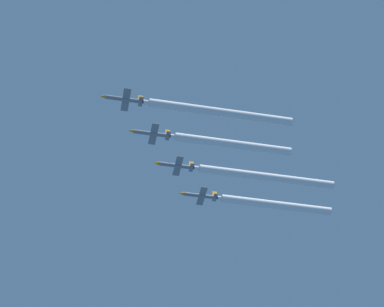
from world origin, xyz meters
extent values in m
cylinder|color=slate|center=(-16.20, 14.50, 166.85)|extent=(1.24, 10.73, 1.24)
cone|color=orange|center=(-16.20, 20.77, 166.85)|extent=(1.18, 1.81, 1.18)
ellipsoid|color=#0C263F|center=(-16.20, 16.86, 167.38)|extent=(0.68, 2.48, 0.56)
cube|color=slate|center=(-16.20, 13.96, 166.75)|extent=(9.03, 2.15, 0.14)
cube|color=slate|center=(-16.20, 9.63, 166.85)|extent=(3.84, 1.24, 0.14)
cube|color=orange|center=(-16.20, 9.72, 168.43)|extent=(0.11, 1.47, 1.92)
cylinder|color=black|center=(-16.20, 8.85, 166.85)|extent=(0.93, 0.68, 0.93)
cylinder|color=slate|center=(-5.49, 4.67, 164.99)|extent=(1.24, 10.73, 1.24)
cone|color=orange|center=(-5.49, 10.94, 164.99)|extent=(1.18, 1.81, 1.18)
ellipsoid|color=#0C263F|center=(-5.49, 7.03, 165.52)|extent=(0.68, 2.48, 0.56)
cube|color=slate|center=(-5.49, 4.13, 164.90)|extent=(9.03, 2.15, 0.14)
cube|color=slate|center=(-5.49, -0.20, 164.99)|extent=(3.84, 1.24, 0.14)
cube|color=orange|center=(-5.49, -0.11, 166.57)|extent=(0.11, 1.47, 1.92)
cylinder|color=black|center=(-5.49, -0.97, 164.99)|extent=(0.93, 0.68, 0.93)
cylinder|color=slate|center=(5.59, -4.72, 163.49)|extent=(1.24, 10.73, 1.24)
cone|color=orange|center=(5.59, 1.55, 163.49)|extent=(1.18, 1.81, 1.18)
ellipsoid|color=#0C263F|center=(5.59, -2.36, 164.02)|extent=(0.68, 2.48, 0.56)
cube|color=slate|center=(5.59, -5.25, 163.39)|extent=(9.03, 2.15, 0.14)
cube|color=slate|center=(5.59, -9.58, 163.49)|extent=(3.84, 1.24, 0.14)
cube|color=orange|center=(5.59, -9.49, 165.07)|extent=(0.11, 1.47, 1.92)
cylinder|color=black|center=(5.59, -10.36, 163.49)|extent=(0.93, 0.68, 0.93)
cylinder|color=slate|center=(16.60, -14.48, 161.88)|extent=(1.24, 10.73, 1.24)
cone|color=orange|center=(16.60, -8.22, 161.88)|extent=(1.18, 1.81, 1.18)
ellipsoid|color=#0C263F|center=(16.60, -12.12, 162.40)|extent=(0.68, 2.48, 0.56)
cube|color=slate|center=(16.60, -15.02, 161.78)|extent=(9.03, 2.15, 0.14)
cube|color=slate|center=(16.60, -19.35, 161.88)|extent=(3.84, 1.24, 0.14)
cube|color=orange|center=(16.60, -19.26, 163.46)|extent=(0.11, 1.47, 1.92)
cylinder|color=black|center=(16.60, -20.13, 161.88)|extent=(0.93, 0.68, 0.93)
cylinder|color=white|center=(-16.20, -9.93, 166.85)|extent=(1.36, 37.54, 1.36)
cylinder|color=white|center=(-16.20, -14.44, 166.85)|extent=(2.59, 43.17, 2.59)
cylinder|color=white|center=(-5.49, -16.74, 164.99)|extent=(1.36, 31.49, 1.36)
cylinder|color=white|center=(-5.49, -20.51, 164.99)|extent=(2.59, 36.21, 2.59)
cylinder|color=white|center=(5.59, -29.39, 163.49)|extent=(1.36, 38.02, 1.36)
cylinder|color=white|center=(5.59, -33.95, 163.49)|extent=(2.59, 43.72, 2.59)
cylinder|color=white|center=(16.60, -36.14, 161.88)|extent=(1.36, 31.99, 1.36)
cylinder|color=white|center=(16.60, -39.98, 161.88)|extent=(2.59, 36.79, 2.59)
camera|label=1|loc=(-167.61, 22.68, 2.88)|focal=71.36mm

